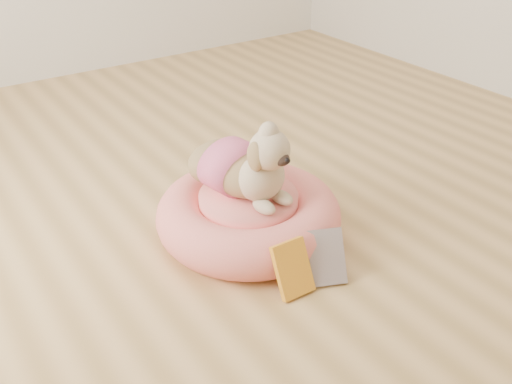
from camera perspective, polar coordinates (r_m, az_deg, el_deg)
floor at (r=2.25m, az=1.87°, el=-3.46°), size 4.50×4.50×0.00m
pet_bed at (r=2.16m, az=-0.75°, el=-2.31°), size 0.70×0.70×0.18m
dog at (r=2.04m, az=-1.25°, el=3.91°), size 0.38×0.49×0.33m
book_yellow at (r=1.89m, az=3.70°, el=-7.66°), size 0.13×0.11×0.18m
book_white at (r=1.96m, az=7.05°, el=-6.46°), size 0.16×0.16×0.17m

